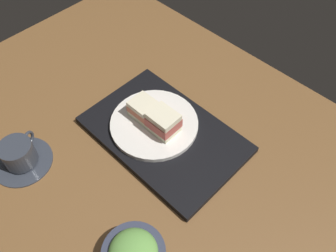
{
  "coord_description": "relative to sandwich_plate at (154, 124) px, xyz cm",
  "views": [
    {
      "loc": [
        -34.98,
        30.91,
        76.09
      ],
      "look_at": [
        3.49,
        -8.21,
        5.0
      ],
      "focal_mm": 38.17,
      "sensor_mm": 36.0,
      "label": 1
    }
  ],
  "objects": [
    {
      "name": "sandwich_near",
      "position": [
        -3.42,
        -0.05,
        3.62
      ],
      "size": [
        7.38,
        6.47,
        6.01
      ],
      "color": "#EFE5C1",
      "rests_on": "sandwich_plate"
    },
    {
      "name": "sandwich_far",
      "position": [
        3.42,
        0.05,
        2.99
      ],
      "size": [
        7.6,
        6.09,
        4.74
      ],
      "color": "#EFE5C1",
      "rests_on": "sandwich_plate"
    },
    {
      "name": "serving_tray",
      "position": [
        -3.51,
        -0.15,
        -1.54
      ],
      "size": [
        40.83,
        26.61,
        1.83
      ],
      "primitive_type": "cube",
      "color": "black",
      "rests_on": "ground_plane"
    },
    {
      "name": "coffee_cup",
      "position": [
        16.13,
        30.09,
        0.49
      ],
      "size": [
        14.78,
        14.78,
        6.91
      ],
      "color": "#333842",
      "rests_on": "ground_plane"
    },
    {
      "name": "sandwich_plate",
      "position": [
        0.0,
        0.0,
        0.0
      ],
      "size": [
        23.07,
        23.07,
        1.24
      ],
      "primitive_type": "cylinder",
      "color": "white",
      "rests_on": "serving_tray"
    },
    {
      "name": "ground_plane",
      "position": [
        -7.99,
        7.63,
        -3.95
      ],
      "size": [
        140.0,
        100.0,
        3.0
      ],
      "primitive_type": "cube",
      "color": "brown"
    }
  ]
}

